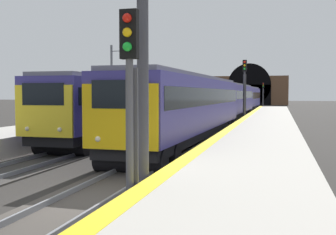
{
  "coord_description": "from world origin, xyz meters",
  "views": [
    {
      "loc": [
        -10.2,
        -4.99,
        2.92
      ],
      "look_at": [
        6.87,
        -0.47,
        1.91
      ],
      "focal_mm": 45.12,
      "sensor_mm": 36.0,
      "label": 1
    }
  ],
  "objects_px": {
    "railway_signal_mid": "(244,86)",
    "railway_signal_near": "(130,96)",
    "train_adjacent_platform": "(187,100)",
    "catenary_mast_far": "(112,83)",
    "railway_signal_far": "(263,93)",
    "train_main_approaching": "(230,100)"
  },
  "relations": [
    {
      "from": "railway_signal_far",
      "to": "catenary_mast_far",
      "type": "distance_m",
      "value": 46.97
    },
    {
      "from": "railway_signal_near",
      "to": "catenary_mast_far",
      "type": "distance_m",
      "value": 33.16
    },
    {
      "from": "railway_signal_mid",
      "to": "catenary_mast_far",
      "type": "distance_m",
      "value": 12.98
    },
    {
      "from": "train_main_approaching",
      "to": "railway_signal_near",
      "type": "bearing_deg",
      "value": 4.62
    },
    {
      "from": "railway_signal_mid",
      "to": "railway_signal_far",
      "type": "distance_m",
      "value": 45.06
    },
    {
      "from": "train_adjacent_platform",
      "to": "railway_signal_near",
      "type": "height_order",
      "value": "railway_signal_near"
    },
    {
      "from": "train_adjacent_platform",
      "to": "railway_signal_near",
      "type": "bearing_deg",
      "value": 11.16
    },
    {
      "from": "railway_signal_mid",
      "to": "railway_signal_near",
      "type": "bearing_deg",
      "value": 0.0
    },
    {
      "from": "train_main_approaching",
      "to": "railway_signal_far",
      "type": "distance_m",
      "value": 40.63
    },
    {
      "from": "train_main_approaching",
      "to": "railway_signal_far",
      "type": "height_order",
      "value": "railway_signal_far"
    },
    {
      "from": "railway_signal_near",
      "to": "catenary_mast_far",
      "type": "relative_size",
      "value": 0.61
    },
    {
      "from": "train_adjacent_platform",
      "to": "railway_signal_mid",
      "type": "height_order",
      "value": "railway_signal_mid"
    },
    {
      "from": "train_adjacent_platform",
      "to": "railway_signal_mid",
      "type": "xyz_separation_m",
      "value": [
        -5.35,
        -6.56,
        1.33
      ]
    },
    {
      "from": "train_main_approaching",
      "to": "catenary_mast_far",
      "type": "bearing_deg",
      "value": -66.11
    },
    {
      "from": "train_main_approaching",
      "to": "railway_signal_far",
      "type": "bearing_deg",
      "value": 178.96
    },
    {
      "from": "railway_signal_mid",
      "to": "railway_signal_far",
      "type": "xyz_separation_m",
      "value": [
        45.05,
        -0.0,
        -0.52
      ]
    },
    {
      "from": "railway_signal_near",
      "to": "railway_signal_mid",
      "type": "bearing_deg",
      "value": -180.0
    },
    {
      "from": "railway_signal_far",
      "to": "catenary_mast_far",
      "type": "bearing_deg",
      "value": -16.03
    },
    {
      "from": "train_adjacent_platform",
      "to": "railway_signal_near",
      "type": "relative_size",
      "value": 11.99
    },
    {
      "from": "train_adjacent_platform",
      "to": "railway_signal_near",
      "type": "distance_m",
      "value": 36.53
    },
    {
      "from": "catenary_mast_far",
      "to": "railway_signal_mid",
      "type": "bearing_deg",
      "value": -89.65
    },
    {
      "from": "railway_signal_near",
      "to": "railway_signal_far",
      "type": "height_order",
      "value": "railway_signal_far"
    }
  ]
}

